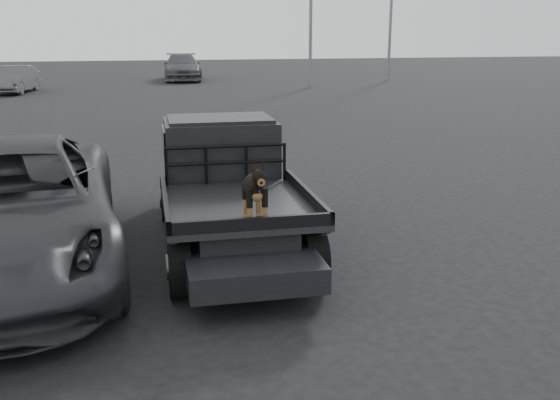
{
  "coord_description": "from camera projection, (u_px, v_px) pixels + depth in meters",
  "views": [
    {
      "loc": [
        -1.1,
        -6.85,
        3.14
      ],
      "look_at": [
        0.28,
        -0.37,
        1.32
      ],
      "focal_mm": 40.0,
      "sensor_mm": 36.0,
      "label": 1
    }
  ],
  "objects": [
    {
      "name": "parked_suv",
      "position": [
        5.0,
        209.0,
        8.18
      ],
      "size": [
        3.4,
        6.39,
        1.71
      ],
      "primitive_type": "imported",
      "rotation": [
        0.0,
        0.0,
        0.09
      ],
      "color": "#2D2D32",
      "rests_on": "ground"
    },
    {
      "name": "ute_cab",
      "position": [
        220.0,
        145.0,
        9.89
      ],
      "size": [
        1.72,
        1.3,
        0.88
      ],
      "primitive_type": null,
      "color": "black",
      "rests_on": "flatbed_ute"
    },
    {
      "name": "headache_rack",
      "position": [
        226.0,
        165.0,
        9.23
      ],
      "size": [
        1.8,
        0.08,
        0.55
      ],
      "primitive_type": null,
      "color": "black",
      "rests_on": "flatbed_ute"
    },
    {
      "name": "dog",
      "position": [
        254.0,
        192.0,
        7.33
      ],
      "size": [
        0.32,
        0.6,
        0.74
      ],
      "primitive_type": null,
      "color": "black",
      "rests_on": "flatbed_ute"
    },
    {
      "name": "flatbed_ute",
      "position": [
        229.0,
        216.0,
        9.24
      ],
      "size": [
        2.0,
        5.4,
        0.92
      ],
      "primitive_type": null,
      "color": "black",
      "rests_on": "ground"
    },
    {
      "name": "ground",
      "position": [
        251.0,
        298.0,
        7.52
      ],
      "size": [
        120.0,
        120.0,
        0.0
      ],
      "primitive_type": "plane",
      "color": "black",
      "rests_on": "ground"
    },
    {
      "name": "distant_car_a",
      "position": [
        15.0,
        79.0,
        31.38
      ],
      "size": [
        1.92,
        4.21,
        1.34
      ],
      "primitive_type": "imported",
      "rotation": [
        0.0,
        0.0,
        -0.13
      ],
      "color": "#4D4D52",
      "rests_on": "ground"
    },
    {
      "name": "distant_car_b",
      "position": [
        182.0,
        67.0,
        39.07
      ],
      "size": [
        2.43,
        5.63,
        1.61
      ],
      "primitive_type": "imported",
      "rotation": [
        0.0,
        0.0,
        -0.03
      ],
      "color": "#49494E",
      "rests_on": "ground"
    }
  ]
}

